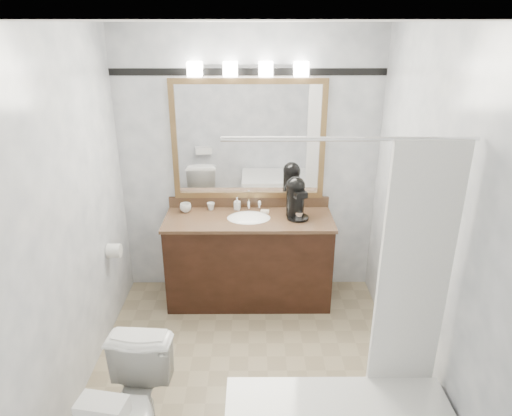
# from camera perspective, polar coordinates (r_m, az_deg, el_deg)

# --- Properties ---
(room) EXTENTS (2.42, 2.62, 2.52)m
(room) POSITION_cam_1_polar(r_m,az_deg,el_deg) (3.05, -1.14, -1.88)
(room) COLOR gray
(room) RESTS_ON ground
(vanity) EXTENTS (1.53, 0.58, 0.97)m
(vanity) POSITION_cam_1_polar(r_m,az_deg,el_deg) (4.32, -0.89, -6.19)
(vanity) COLOR black
(vanity) RESTS_ON ground
(mirror) EXTENTS (1.40, 0.04, 1.10)m
(mirror) POSITION_cam_1_polar(r_m,az_deg,el_deg) (4.19, -0.94, 8.44)
(mirror) COLOR olive
(mirror) RESTS_ON room
(vanity_light_bar) EXTENTS (1.02, 0.14, 0.12)m
(vanity_light_bar) POSITION_cam_1_polar(r_m,az_deg,el_deg) (4.03, -1.01, 17.03)
(vanity_light_bar) COLOR silver
(vanity_light_bar) RESTS_ON room
(accent_stripe) EXTENTS (2.40, 0.01, 0.06)m
(accent_stripe) POSITION_cam_1_polar(r_m,az_deg,el_deg) (4.10, -0.99, 16.65)
(accent_stripe) COLOR black
(accent_stripe) RESTS_ON room
(tp_roll) EXTENTS (0.11, 0.12, 0.12)m
(tp_roll) POSITION_cam_1_polar(r_m,az_deg,el_deg) (4.06, -17.31, -5.11)
(tp_roll) COLOR white
(tp_roll) RESTS_ON room
(toilet) EXTENTS (0.46, 0.74, 0.73)m
(toilet) POSITION_cam_1_polar(r_m,az_deg,el_deg) (3.01, -15.55, -23.79)
(toilet) COLOR white
(toilet) RESTS_ON ground
(tissue_box) EXTENTS (0.25, 0.17, 0.10)m
(tissue_box) POSITION_cam_1_polar(r_m,az_deg,el_deg) (2.50, -18.65, -22.70)
(tissue_box) COLOR white
(tissue_box) RESTS_ON toilet
(coffee_maker) EXTENTS (0.20, 0.24, 0.38)m
(coffee_maker) POSITION_cam_1_polar(r_m,az_deg,el_deg) (4.11, 5.00, 1.43)
(coffee_maker) COLOR black
(coffee_maker) RESTS_ON vanity
(cup_left) EXTENTS (0.13, 0.13, 0.08)m
(cup_left) POSITION_cam_1_polar(r_m,az_deg,el_deg) (4.31, -8.79, 0.05)
(cup_left) COLOR white
(cup_left) RESTS_ON vanity
(cup_right) EXTENTS (0.09, 0.09, 0.07)m
(cup_right) POSITION_cam_1_polar(r_m,az_deg,el_deg) (4.33, -5.66, 0.22)
(cup_right) COLOR white
(cup_right) RESTS_ON vanity
(soap_bottle_a) EXTENTS (0.06, 0.07, 0.12)m
(soap_bottle_a) POSITION_cam_1_polar(r_m,az_deg,el_deg) (4.31, -2.37, 0.57)
(soap_bottle_a) COLOR white
(soap_bottle_a) RESTS_ON vanity
(soap_bar) EXTENTS (0.08, 0.06, 0.02)m
(soap_bar) POSITION_cam_1_polar(r_m,az_deg,el_deg) (4.25, 1.11, -0.43)
(soap_bar) COLOR beige
(soap_bar) RESTS_ON vanity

